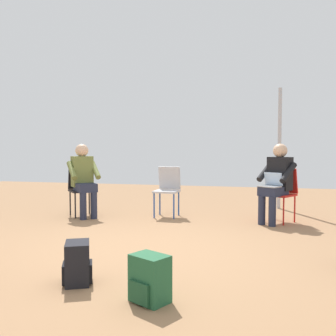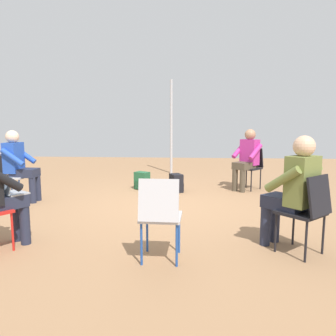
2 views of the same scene
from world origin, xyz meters
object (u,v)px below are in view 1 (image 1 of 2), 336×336
Objects in this scene: chair_northeast at (282,191)px; person_in_olive at (84,176)px; backpack_near_laptop_user at (77,265)px; person_with_laptop at (277,179)px; chair_northwest at (81,187)px; backpack_by_empty_chair at (150,281)px; chair_north at (168,187)px.

person_in_olive is at bearing 39.04° from chair_northeast.
person_in_olive is 3.27m from backpack_near_laptop_user.
person_with_laptop is 3.17m from person_in_olive.
chair_northwest is at bearing 116.06° from backpack_near_laptop_user.
chair_northeast reaches higher than backpack_by_empty_chair.
chair_north is 1.00× the size of chair_northeast.
chair_north is 1.81m from person_with_laptop.
backpack_near_laptop_user is (-0.00, -3.31, -0.34)m from chair_north.
person_in_olive is 3.81m from backpack_by_empty_chair.
chair_north is at bearing 89.99° from backpack_near_laptop_user.
person_in_olive is at bearing 36.65° from person_with_laptop.
chair_north is 2.36× the size of backpack_by_empty_chair.
backpack_by_empty_chair is at bearing 105.31° from person_with_laptop.
person_in_olive is at bearing 17.64° from chair_north.
backpack_near_laptop_user is 0.75m from backpack_by_empty_chair.
chair_northwest is 0.26m from person_in_olive.
backpack_near_laptop_user is at bearing 162.53° from backpack_by_empty_chair.
backpack_near_laptop_user is (-1.88, -3.25, -0.34)m from chair_northeast.
backpack_near_laptop_user is at bearing 93.21° from person_with_laptop.
person_in_olive reaches higher than chair_northwest.
chair_northeast is 2.36× the size of backpack_by_empty_chair.
backpack_by_empty_chair is at bearing 81.55° from person_in_olive.
backpack_by_empty_chair is (2.20, -3.26, -0.34)m from chair_northwest.
chair_north is 3.62m from backpack_by_empty_chair.
backpack_near_laptop_user is (1.49, -3.04, -0.34)m from chair_northwest.
chair_north is 1.44m from person_in_olive.
backpack_near_laptop_user is (-1.79, -3.11, -0.53)m from person_with_laptop.
person_with_laptop reaches higher than chair_northwest.
chair_northeast is 3.77m from backpack_near_laptop_user.
chair_north reaches higher than backpack_by_empty_chair.
backpack_near_laptop_user is at bearing 73.13° from person_in_olive.
chair_northwest is at bearing -90.00° from person_in_olive.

